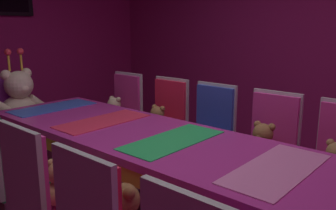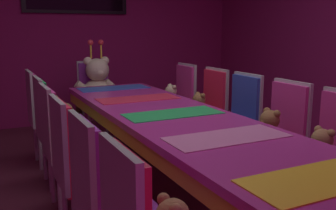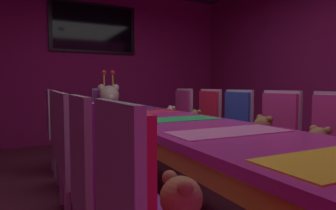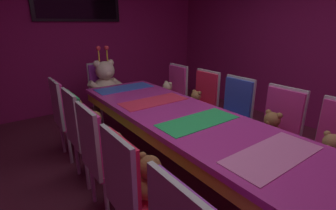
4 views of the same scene
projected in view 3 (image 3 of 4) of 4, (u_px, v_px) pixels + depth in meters
ground_plane at (174, 204)px, 2.50m from camera, size 7.90×7.90×0.00m
wall_back at (93, 65)px, 5.27m from camera, size 5.20×0.12×2.80m
banquet_table at (175, 129)px, 2.46m from camera, size 0.90×3.47×0.75m
chair_left_1 at (98, 180)px, 1.32m from camera, size 0.42×0.41×0.98m
chair_left_2 at (77, 154)px, 1.81m from camera, size 0.42×0.41×0.98m
teddy_left_2 at (100, 152)px, 1.88m from camera, size 0.26×0.34×0.32m
chair_left_3 at (67, 139)px, 2.33m from camera, size 0.42×0.41×0.98m
teddy_left_3 at (85, 140)px, 2.40m from camera, size 0.23×0.29×0.27m
chair_left_4 at (62, 130)px, 2.82m from camera, size 0.42×0.41×0.98m
teddy_left_4 at (78, 130)px, 2.88m from camera, size 0.24×0.31×0.30m
chair_left_5 at (56, 123)px, 3.35m from camera, size 0.42×0.41×0.98m
teddy_left_5 at (69, 124)px, 3.42m from camera, size 0.23×0.30×0.28m
chair_right_1 at (331, 146)px, 2.07m from camera, size 0.42×0.41×0.98m
teddy_right_1 at (318, 150)px, 2.00m from camera, size 0.24×0.31×0.29m
chair_right_2 at (275, 134)px, 2.56m from camera, size 0.42×0.41×0.98m
teddy_right_2 at (262, 136)px, 2.50m from camera, size 0.26×0.33×0.31m
chair_right_3 at (233, 126)px, 3.08m from camera, size 0.42×0.41×0.98m
chair_right_4 at (205, 121)px, 3.55m from camera, size 0.42×0.41×0.98m
teddy_right_4 at (195, 123)px, 3.49m from camera, size 0.23×0.30×0.28m
chair_right_5 at (180, 116)px, 4.09m from camera, size 0.42×0.41×0.98m
teddy_right_5 at (171, 118)px, 4.03m from camera, size 0.24×0.31×0.29m
throne_chair at (107, 113)px, 4.50m from camera, size 0.41×0.42×0.98m
king_teddy_bear at (110, 106)px, 4.34m from camera, size 0.62×0.48×0.80m
wall_tv at (94, 28)px, 5.14m from camera, size 1.51×0.06×0.87m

